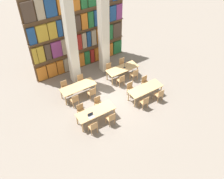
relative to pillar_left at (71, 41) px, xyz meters
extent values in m
plane|color=gray|center=(1.11, -2.59, -3.00)|extent=(40.00, 40.00, 0.00)
cube|color=brown|center=(1.11, 1.25, -0.25)|extent=(6.69, 0.06, 5.50)
cube|color=brown|center=(1.11, 1.25, -2.98)|extent=(6.69, 0.35, 0.03)
cube|color=orange|center=(-1.83, 1.22, -2.46)|extent=(0.62, 0.20, 1.03)
cube|color=orange|center=(-1.14, 1.22, -2.46)|extent=(0.63, 0.20, 1.03)
cube|color=orange|center=(-0.54, 1.22, -2.46)|extent=(0.44, 0.20, 1.03)
cube|color=tan|center=(0.02, 1.22, -2.46)|extent=(0.57, 0.20, 1.03)
cube|color=navy|center=(0.51, 1.22, -2.46)|extent=(0.28, 0.20, 1.03)
cube|color=orange|center=(0.99, 1.22, -2.46)|extent=(0.55, 0.20, 1.03)
cube|color=#236B38|center=(1.50, 1.22, -2.46)|extent=(0.39, 0.20, 1.03)
cube|color=maroon|center=(1.92, 1.22, -2.46)|extent=(0.29, 0.20, 1.03)
cube|color=orange|center=(2.45, 1.22, -2.46)|extent=(0.62, 0.20, 1.03)
cube|color=maroon|center=(3.04, 1.22, -2.46)|extent=(0.48, 0.20, 1.03)
cube|color=orange|center=(3.50, 1.22, -2.46)|extent=(0.29, 0.20, 1.03)
cube|color=#236B38|center=(4.05, 1.22, -2.46)|extent=(0.69, 0.20, 1.03)
cube|color=brown|center=(1.11, 1.25, -1.61)|extent=(6.69, 0.35, 0.03)
cube|color=#B7932D|center=(-2.00, 1.22, -1.04)|extent=(0.27, 0.20, 1.11)
cube|color=#B7932D|center=(-1.62, 1.22, -1.04)|extent=(0.42, 0.20, 1.11)
cube|color=#47382D|center=(-1.17, 1.22, -1.04)|extent=(0.35, 0.20, 1.11)
cube|color=#84387A|center=(-0.58, 1.22, -1.04)|extent=(0.68, 0.20, 1.11)
cube|color=tan|center=(0.12, 1.22, -1.04)|extent=(0.69, 0.20, 1.11)
cube|color=maroon|center=(0.85, 1.22, -1.04)|extent=(0.69, 0.20, 1.11)
cube|color=tan|center=(1.39, 1.22, -1.04)|extent=(0.30, 0.20, 1.11)
cube|color=navy|center=(1.74, 1.22, -1.04)|extent=(0.29, 0.20, 1.11)
cube|color=tan|center=(2.12, 1.22, -1.04)|extent=(0.34, 0.20, 1.11)
cube|color=orange|center=(2.51, 1.22, -1.04)|extent=(0.29, 0.20, 1.11)
cube|color=#B7932D|center=(2.83, 1.22, -1.04)|extent=(0.27, 0.20, 1.11)
cube|color=#236B38|center=(3.31, 1.22, -1.04)|extent=(0.64, 0.20, 1.11)
cube|color=#47382D|center=(4.00, 1.22, -1.04)|extent=(0.67, 0.20, 1.11)
cube|color=brown|center=(1.11, 1.25, -0.23)|extent=(6.69, 0.35, 0.03)
cube|color=navy|center=(-1.91, 1.22, 0.31)|extent=(0.45, 0.20, 1.06)
cube|color=#B7932D|center=(-1.28, 1.22, 0.31)|extent=(0.67, 0.20, 1.06)
cube|color=#B7932D|center=(-0.64, 1.22, 0.31)|extent=(0.52, 0.20, 1.06)
cube|color=navy|center=(-0.17, 1.22, 0.31)|extent=(0.31, 0.20, 1.06)
cube|color=tan|center=(0.31, 1.22, 0.31)|extent=(0.52, 0.20, 1.06)
cube|color=#47382D|center=(0.94, 1.22, 0.31)|extent=(0.59, 0.20, 1.06)
cube|color=orange|center=(1.51, 1.22, 0.31)|extent=(0.42, 0.20, 1.06)
cube|color=#236B38|center=(1.98, 1.22, 0.31)|extent=(0.38, 0.20, 1.06)
cube|color=navy|center=(2.44, 1.22, 0.31)|extent=(0.42, 0.20, 1.06)
cube|color=maroon|center=(3.04, 1.22, 0.31)|extent=(0.64, 0.20, 1.06)
cube|color=navy|center=(3.65, 1.22, 0.31)|extent=(0.50, 0.20, 1.06)
cube|color=#84387A|center=(4.15, 1.22, 0.31)|extent=(0.46, 0.20, 1.06)
cube|color=brown|center=(1.11, 1.25, 1.14)|extent=(6.69, 0.35, 0.03)
cube|color=#47382D|center=(-1.79, 1.22, 1.75)|extent=(0.69, 0.20, 1.18)
cube|color=tan|center=(-1.14, 1.22, 1.75)|extent=(0.47, 0.20, 1.18)
cube|color=navy|center=(-0.51, 1.22, 1.75)|extent=(0.67, 0.20, 1.18)
cube|color=orange|center=(0.25, 1.22, 1.75)|extent=(0.69, 0.20, 1.18)
cube|color=orange|center=(0.97, 1.22, 1.75)|extent=(0.66, 0.20, 1.18)
cube|color=silver|center=(0.00, 0.00, 0.00)|extent=(0.54, 0.54, 6.00)
cube|color=silver|center=(2.22, 0.00, 0.00)|extent=(0.54, 0.54, 6.00)
cube|color=tan|center=(-0.62, -3.79, -2.27)|extent=(2.16, 0.80, 0.04)
cylinder|color=tan|center=(-1.62, -4.11, -2.64)|extent=(0.07, 0.07, 0.71)
cylinder|color=tan|center=(0.38, -4.11, -2.64)|extent=(0.07, 0.07, 0.71)
cylinder|color=tan|center=(-1.62, -3.47, -2.64)|extent=(0.07, 0.07, 0.71)
cylinder|color=tan|center=(0.38, -3.47, -2.64)|extent=(0.07, 0.07, 0.71)
cylinder|color=tan|center=(-1.36, -4.24, -2.78)|extent=(0.04, 0.04, 0.43)
cylinder|color=tan|center=(-1.00, -4.24, -2.78)|extent=(0.04, 0.04, 0.43)
cylinder|color=tan|center=(-1.36, -4.58, -2.78)|extent=(0.04, 0.04, 0.43)
cylinder|color=tan|center=(-1.00, -4.58, -2.78)|extent=(0.04, 0.04, 0.43)
cube|color=tan|center=(-1.18, -4.41, -2.55)|extent=(0.42, 0.40, 0.04)
cube|color=tan|center=(-1.18, -4.59, -2.32)|extent=(0.40, 0.03, 0.42)
cylinder|color=tan|center=(-1.00, -3.34, -2.78)|extent=(0.04, 0.04, 0.43)
cylinder|color=tan|center=(-1.36, -3.34, -2.78)|extent=(0.04, 0.04, 0.43)
cylinder|color=tan|center=(-1.00, -3.00, -2.78)|extent=(0.04, 0.04, 0.43)
cylinder|color=tan|center=(-1.36, -3.00, -2.78)|extent=(0.04, 0.04, 0.43)
cube|color=tan|center=(-1.18, -3.17, -2.55)|extent=(0.42, 0.40, 0.04)
cube|color=tan|center=(-1.18, -2.98, -2.32)|extent=(0.40, 0.03, 0.42)
cylinder|color=tan|center=(-0.25, -4.24, -2.78)|extent=(0.04, 0.04, 0.43)
cylinder|color=tan|center=(0.11, -4.24, -2.78)|extent=(0.04, 0.04, 0.43)
cylinder|color=tan|center=(-0.25, -4.58, -2.78)|extent=(0.04, 0.04, 0.43)
cylinder|color=tan|center=(0.11, -4.58, -2.78)|extent=(0.04, 0.04, 0.43)
cube|color=tan|center=(-0.07, -4.41, -2.55)|extent=(0.42, 0.40, 0.04)
cube|color=tan|center=(-0.07, -4.59, -2.32)|extent=(0.40, 0.03, 0.42)
cylinder|color=tan|center=(0.11, -3.34, -2.78)|extent=(0.04, 0.04, 0.43)
cylinder|color=tan|center=(-0.25, -3.34, -2.78)|extent=(0.04, 0.04, 0.43)
cylinder|color=tan|center=(0.11, -3.00, -2.78)|extent=(0.04, 0.04, 0.43)
cylinder|color=tan|center=(-0.25, -3.00, -2.78)|extent=(0.04, 0.04, 0.43)
cube|color=tan|center=(-0.07, -3.17, -2.55)|extent=(0.42, 0.40, 0.04)
cube|color=tan|center=(-0.07, -2.98, -2.32)|extent=(0.40, 0.03, 0.42)
cube|color=silver|center=(-1.02, -4.03, -2.24)|extent=(0.32, 0.22, 0.01)
cube|color=black|center=(-1.02, -3.92, -2.14)|extent=(0.32, 0.01, 0.20)
cube|color=tan|center=(2.81, -3.77, -2.27)|extent=(2.16, 0.80, 0.04)
cylinder|color=tan|center=(1.81, -4.09, -2.64)|extent=(0.07, 0.07, 0.71)
cylinder|color=tan|center=(3.82, -4.09, -2.64)|extent=(0.07, 0.07, 0.71)
cylinder|color=tan|center=(1.81, -3.45, -2.64)|extent=(0.07, 0.07, 0.71)
cylinder|color=tan|center=(3.82, -3.45, -2.64)|extent=(0.07, 0.07, 0.71)
cylinder|color=tan|center=(2.05, -4.22, -2.78)|extent=(0.04, 0.04, 0.43)
cylinder|color=tan|center=(2.41, -4.22, -2.78)|extent=(0.04, 0.04, 0.43)
cylinder|color=tan|center=(2.05, -4.56, -2.78)|extent=(0.04, 0.04, 0.43)
cylinder|color=tan|center=(2.41, -4.56, -2.78)|extent=(0.04, 0.04, 0.43)
cube|color=tan|center=(2.23, -4.39, -2.55)|extent=(0.42, 0.40, 0.04)
cube|color=tan|center=(2.23, -4.57, -2.32)|extent=(0.40, 0.03, 0.42)
cylinder|color=tan|center=(2.41, -3.32, -2.78)|extent=(0.04, 0.04, 0.43)
cylinder|color=tan|center=(2.05, -3.32, -2.78)|extent=(0.04, 0.04, 0.43)
cylinder|color=tan|center=(2.41, -2.98, -2.78)|extent=(0.04, 0.04, 0.43)
cylinder|color=tan|center=(2.05, -2.98, -2.78)|extent=(0.04, 0.04, 0.43)
cube|color=tan|center=(2.23, -3.15, -2.55)|extent=(0.42, 0.40, 0.04)
cube|color=tan|center=(2.23, -2.96, -2.32)|extent=(0.40, 0.03, 0.42)
cylinder|color=tan|center=(3.18, -4.22, -2.78)|extent=(0.04, 0.04, 0.43)
cylinder|color=tan|center=(3.54, -4.22, -2.78)|extent=(0.04, 0.04, 0.43)
cylinder|color=tan|center=(3.18, -4.56, -2.78)|extent=(0.04, 0.04, 0.43)
cylinder|color=tan|center=(3.54, -4.56, -2.78)|extent=(0.04, 0.04, 0.43)
cube|color=tan|center=(3.36, -4.39, -2.55)|extent=(0.42, 0.40, 0.04)
cube|color=tan|center=(3.36, -4.57, -2.32)|extent=(0.40, 0.03, 0.42)
cylinder|color=tan|center=(3.54, -3.32, -2.78)|extent=(0.04, 0.04, 0.43)
cylinder|color=tan|center=(3.18, -3.32, -2.78)|extent=(0.04, 0.04, 0.43)
cylinder|color=tan|center=(3.54, -2.98, -2.78)|extent=(0.04, 0.04, 0.43)
cylinder|color=tan|center=(3.18, -2.98, -2.78)|extent=(0.04, 0.04, 0.43)
cube|color=tan|center=(3.36, -3.15, -2.55)|extent=(0.42, 0.40, 0.04)
cube|color=tan|center=(3.36, -2.96, -2.32)|extent=(0.40, 0.03, 0.42)
cube|color=tan|center=(-0.52, -1.46, -2.27)|extent=(2.16, 0.80, 0.04)
cylinder|color=tan|center=(-1.52, -1.78, -2.64)|extent=(0.07, 0.07, 0.71)
cylinder|color=tan|center=(0.49, -1.78, -2.64)|extent=(0.07, 0.07, 0.71)
cylinder|color=tan|center=(-1.52, -1.14, -2.64)|extent=(0.07, 0.07, 0.71)
cylinder|color=tan|center=(0.49, -1.14, -2.64)|extent=(0.07, 0.07, 0.71)
cylinder|color=tan|center=(-1.28, -1.91, -2.78)|extent=(0.04, 0.04, 0.43)
cylinder|color=tan|center=(-0.92, -1.91, -2.78)|extent=(0.04, 0.04, 0.43)
cylinder|color=tan|center=(-1.28, -2.25, -2.78)|extent=(0.04, 0.04, 0.43)
cylinder|color=tan|center=(-0.92, -2.25, -2.78)|extent=(0.04, 0.04, 0.43)
cube|color=tan|center=(-1.10, -2.08, -2.55)|extent=(0.42, 0.40, 0.04)
cube|color=tan|center=(-1.10, -2.26, -2.32)|extent=(0.40, 0.03, 0.42)
cylinder|color=tan|center=(-0.92, -1.01, -2.78)|extent=(0.04, 0.04, 0.43)
cylinder|color=tan|center=(-1.28, -1.01, -2.78)|extent=(0.04, 0.04, 0.43)
cylinder|color=tan|center=(-0.92, -0.67, -2.78)|extent=(0.04, 0.04, 0.43)
cylinder|color=tan|center=(-1.28, -0.67, -2.78)|extent=(0.04, 0.04, 0.43)
cube|color=tan|center=(-1.10, -0.84, -2.55)|extent=(0.42, 0.40, 0.04)
cube|color=tan|center=(-1.10, -0.65, -2.32)|extent=(0.40, 0.03, 0.42)
cylinder|color=tan|center=(-0.15, -1.91, -2.78)|extent=(0.04, 0.04, 0.43)
cylinder|color=tan|center=(0.21, -1.91, -2.78)|extent=(0.04, 0.04, 0.43)
cylinder|color=tan|center=(-0.15, -2.25, -2.78)|extent=(0.04, 0.04, 0.43)
cylinder|color=tan|center=(0.21, -2.25, -2.78)|extent=(0.04, 0.04, 0.43)
cube|color=tan|center=(0.03, -2.08, -2.55)|extent=(0.42, 0.40, 0.04)
cube|color=tan|center=(0.03, -2.26, -2.32)|extent=(0.40, 0.03, 0.42)
cylinder|color=tan|center=(0.21, -1.01, -2.78)|extent=(0.04, 0.04, 0.43)
cylinder|color=tan|center=(-0.15, -1.01, -2.78)|extent=(0.04, 0.04, 0.43)
cylinder|color=tan|center=(0.21, -0.67, -2.78)|extent=(0.04, 0.04, 0.43)
cylinder|color=tan|center=(-0.15, -0.67, -2.78)|extent=(0.04, 0.04, 0.43)
cube|color=tan|center=(0.03, -0.84, -2.55)|extent=(0.42, 0.40, 0.04)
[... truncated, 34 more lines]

